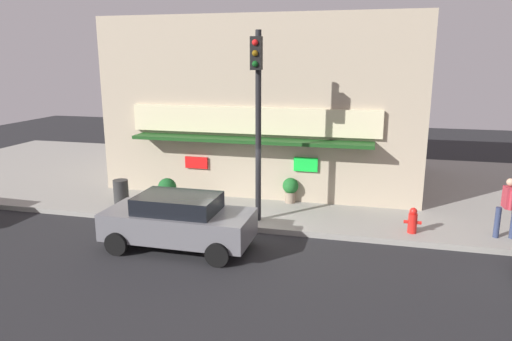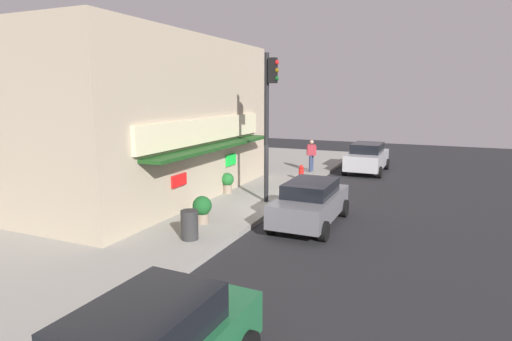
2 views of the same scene
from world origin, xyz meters
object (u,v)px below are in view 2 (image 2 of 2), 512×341
Objects in this scene: potted_plant_by_doorway at (202,208)px; parked_car_silver at (367,157)px; fire_hydrant at (301,173)px; potted_plant_by_window at (227,181)px; traffic_light at (269,109)px; pedestrian at (311,154)px; trash_can at (190,225)px; parked_car_grey at (310,202)px.

parked_car_silver is (12.66, -3.42, 0.17)m from potted_plant_by_doorway.
fire_hydrant is 4.55m from potted_plant_by_window.
traffic_light is 9.92m from parked_car_silver.
pedestrian is 6.85m from potted_plant_by_window.
potted_plant_by_window is at bearing 16.24° from potted_plant_by_doorway.
trash_can is 12.34m from pedestrian.
trash_can is at bearing -163.51° from potted_plant_by_window.
potted_plant_by_window reaches higher than trash_can.
trash_can is 14.51m from parked_car_silver.
traffic_light reaches higher than trash_can.
potted_plant_by_doorway reaches higher than potted_plant_by_window.
pedestrian is 10.81m from potted_plant_by_doorway.
parked_car_silver is at bearing -29.91° from fire_hydrant.
parked_car_silver is (9.12, -2.44, -3.03)m from traffic_light.
pedestrian is at bearing -3.48° from potted_plant_by_doorway.
pedestrian reaches higher than parked_car_grey.
potted_plant_by_doorway is at bearing -163.76° from potted_plant_by_window.
traffic_light is at bearing -106.80° from potted_plant_by_window.
traffic_light is 5.77m from fire_hydrant.
trash_can is 0.96× the size of potted_plant_by_doorway.
potted_plant_by_window is 0.22× the size of parked_car_grey.
potted_plant_by_window is (0.67, 2.20, -3.20)m from traffic_light.
traffic_light is 6.07m from trash_can.
pedestrian is (12.33, -0.18, 0.52)m from trash_can.
parked_car_grey is at bearing -127.24° from traffic_light.
potted_plant_by_doorway is at bearing 164.87° from parked_car_silver.
traffic_light reaches higher than parked_car_silver.
traffic_light is 1.42× the size of parked_car_grey.
parked_car_silver is (8.46, -4.65, 0.17)m from potted_plant_by_window.
parked_car_silver is at bearing -14.99° from traffic_light.
traffic_light is 6.49× the size of potted_plant_by_window.
trash_can is 0.21× the size of parked_car_silver.
pedestrian is at bearing 16.06° from parked_car_grey.
pedestrian is at bearing -15.96° from potted_plant_by_window.
fire_hydrant is at bearing -6.08° from potted_plant_by_doorway.
pedestrian reaches higher than fire_hydrant.
parked_car_silver is at bearing -1.00° from parked_car_grey.
pedestrian reaches higher than potted_plant_by_doorway.
fire_hydrant is 0.87× the size of trash_can.
pedestrian is at bearing 4.97° from fire_hydrant.
trash_can reaches higher than fire_hydrant.
trash_can is at bearing 140.75° from parked_car_grey.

